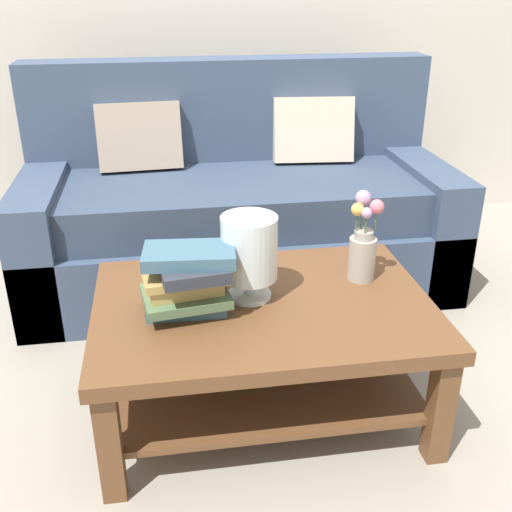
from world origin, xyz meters
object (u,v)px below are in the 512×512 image
coffee_table (262,332)px  glass_hurricane_vase (249,250)px  flower_pitcher (363,246)px  couch (237,210)px  book_stack_main (187,280)px

coffee_table → glass_hurricane_vase: size_ratio=3.88×
coffee_table → flower_pitcher: 0.47m
couch → flower_pitcher: size_ratio=6.21×
coffee_table → book_stack_main: 0.34m
glass_hurricane_vase → flower_pitcher: (0.42, 0.07, -0.04)m
flower_pitcher → glass_hurricane_vase: bearing=-170.1°
glass_hurricane_vase → flower_pitcher: flower_pitcher is taller
book_stack_main → flower_pitcher: flower_pitcher is taller
glass_hurricane_vase → couch: bearing=84.9°
glass_hurricane_vase → flower_pitcher: 0.43m
flower_pitcher → couch: bearing=108.8°
coffee_table → flower_pitcher: flower_pitcher is taller
coffee_table → flower_pitcher: bearing=16.6°
couch → book_stack_main: (-0.30, -1.09, 0.19)m
book_stack_main → flower_pitcher: (0.63, 0.14, 0.01)m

